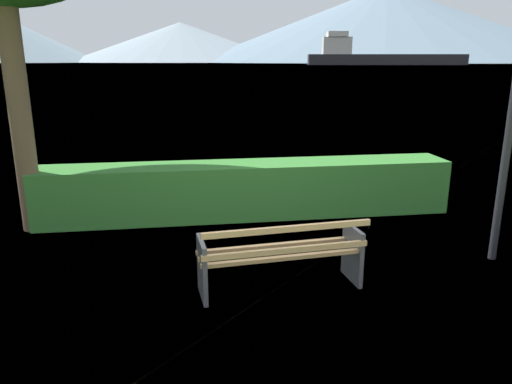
{
  "coord_description": "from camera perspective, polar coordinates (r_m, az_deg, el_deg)",
  "views": [
    {
      "loc": [
        -1.04,
        -5.05,
        2.58
      ],
      "look_at": [
        0.0,
        1.83,
        0.66
      ],
      "focal_mm": 33.73,
      "sensor_mm": 36.0,
      "label": 1
    }
  ],
  "objects": [
    {
      "name": "ground_plane",
      "position": [
        5.77,
        2.78,
        -11.19
      ],
      "size": [
        1400.0,
        1400.0,
        0.0
      ],
      "primitive_type": "plane",
      "color": "olive"
    },
    {
      "name": "park_bench",
      "position": [
        5.53,
        3.03,
        -7.47
      ],
      "size": [
        1.93,
        0.74,
        0.87
      ],
      "color": "tan",
      "rests_on": "ground_plane"
    },
    {
      "name": "distant_hills",
      "position": [
        556.22,
        -4.24,
        19.06
      ],
      "size": [
        863.5,
        431.14,
        81.04
      ],
      "color": "slate",
      "rests_on": "ground_plane"
    },
    {
      "name": "hedge_row",
      "position": [
        8.16,
        -0.98,
        0.3
      ],
      "size": [
        6.88,
        0.83,
        0.91
      ],
      "primitive_type": "cube",
      "color": "#2D6B28",
      "rests_on": "ground_plane"
    },
    {
      "name": "cargo_ship_large",
      "position": [
        269.42,
        13.82,
        15.42
      ],
      "size": [
        82.25,
        26.33,
        16.8
      ],
      "color": "#232328",
      "rests_on": "water_surface"
    },
    {
      "name": "water_surface",
      "position": [
        312.85,
        -8.72,
        14.76
      ],
      "size": [
        620.0,
        620.0,
        0.0
      ],
      "primitive_type": "plane",
      "color": "#6B8EA3",
      "rests_on": "ground_plane"
    }
  ]
}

